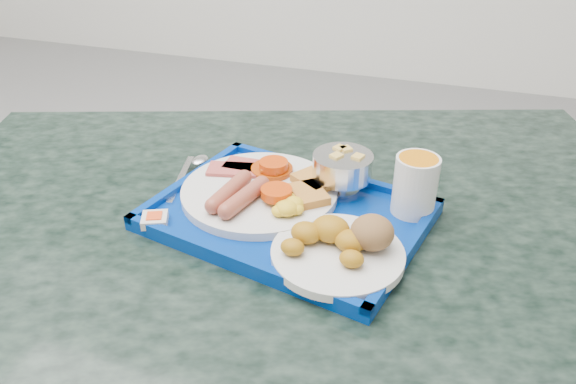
# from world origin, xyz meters

# --- Properties ---
(table) EXTENTS (1.48, 1.22, 0.80)m
(table) POSITION_xyz_m (0.76, 0.08, 0.59)
(table) COLOR gray
(table) RESTS_ON floor
(tray) EXTENTS (0.47, 0.39, 0.02)m
(tray) POSITION_xyz_m (0.76, 0.05, 0.80)
(tray) COLOR navy
(tray) RESTS_ON table
(main_plate) EXTENTS (0.26, 0.26, 0.04)m
(main_plate) POSITION_xyz_m (0.70, 0.09, 0.82)
(main_plate) COLOR silver
(main_plate) RESTS_ON tray
(bread_plate) EXTENTS (0.19, 0.19, 0.06)m
(bread_plate) POSITION_xyz_m (0.86, -0.03, 0.83)
(bread_plate) COLOR silver
(bread_plate) RESTS_ON tray
(fruit_bowl) EXTENTS (0.10, 0.10, 0.07)m
(fruit_bowl) POSITION_xyz_m (0.82, 0.15, 0.85)
(fruit_bowl) COLOR silver
(fruit_bowl) RESTS_ON tray
(juice_cup) EXTENTS (0.07, 0.07, 0.10)m
(juice_cup) POSITION_xyz_m (0.94, 0.12, 0.86)
(juice_cup) COLOR silver
(juice_cup) RESTS_ON tray
(spoon) EXTENTS (0.04, 0.16, 0.01)m
(spoon) POSITION_xyz_m (0.55, 0.15, 0.81)
(spoon) COLOR silver
(spoon) RESTS_ON tray
(knife) EXTENTS (0.05, 0.16, 0.00)m
(knife) POSITION_xyz_m (0.54, 0.10, 0.81)
(knife) COLOR silver
(knife) RESTS_ON tray
(jam_packet) EXTENTS (0.05, 0.05, 0.02)m
(jam_packet) POSITION_xyz_m (0.57, -0.04, 0.82)
(jam_packet) COLOR silver
(jam_packet) RESTS_ON tray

